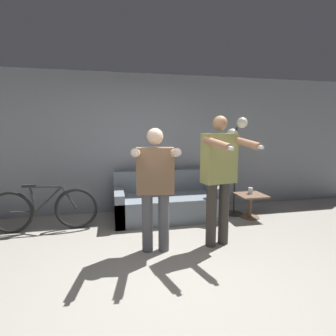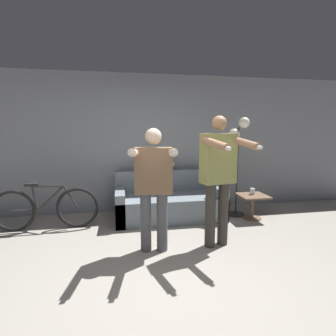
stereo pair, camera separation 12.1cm
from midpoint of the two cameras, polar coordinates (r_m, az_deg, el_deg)
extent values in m
plane|color=gray|center=(3.03, 0.67, -22.90)|extent=(16.00, 16.00, 0.00)
cube|color=gray|center=(5.06, -4.77, 5.27)|extent=(10.00, 0.05, 2.60)
cube|color=slate|center=(4.73, 1.04, -8.40)|extent=(1.89, 0.91, 0.41)
cube|color=slate|center=(5.00, 0.18, -2.71)|extent=(1.89, 0.14, 0.39)
cube|color=slate|center=(4.62, -9.61, -8.01)|extent=(0.16, 0.91, 0.55)
cube|color=slate|center=(4.95, 10.97, -6.95)|extent=(0.16, 0.91, 0.55)
cylinder|color=#56565B|center=(3.47, -3.84, -11.67)|extent=(0.14, 0.14, 0.77)
cylinder|color=#56565B|center=(3.47, -0.26, -11.65)|extent=(0.14, 0.14, 0.77)
cube|color=brown|center=(3.29, -2.11, -0.55)|extent=(0.50, 0.28, 0.58)
sphere|color=beige|center=(3.25, -2.15, 6.87)|extent=(0.21, 0.21, 0.21)
cylinder|color=beige|center=(3.02, -6.35, 3.30)|extent=(0.16, 0.51, 0.14)
cube|color=white|center=(2.77, -6.71, 3.37)|extent=(0.05, 0.13, 0.05)
cylinder|color=beige|center=(3.03, 2.13, 3.35)|extent=(0.16, 0.51, 0.14)
cube|color=white|center=(2.78, 2.54, 3.42)|extent=(0.05, 0.13, 0.05)
cylinder|color=#38332D|center=(3.61, 10.14, -10.12)|extent=(0.14, 0.14, 0.87)
cylinder|color=#38332D|center=(3.72, 12.82, -9.66)|extent=(0.14, 0.14, 0.87)
cube|color=#8C8E4C|center=(3.50, 11.86, 2.03)|extent=(0.48, 0.30, 0.65)
sphere|color=#9E7051|center=(3.48, 12.09, 9.55)|extent=(0.19, 0.19, 0.19)
cylinder|color=#9E7051|center=(3.16, 11.23, 5.26)|extent=(0.19, 0.52, 0.16)
cube|color=white|center=(2.96, 13.81, 4.29)|extent=(0.06, 0.13, 0.05)
cylinder|color=#9E7051|center=(3.41, 17.26, 5.26)|extent=(0.19, 0.52, 0.16)
cube|color=white|center=(3.22, 19.99, 4.34)|extent=(0.06, 0.13, 0.05)
ellipsoid|color=#B7AD9E|center=(4.95, 0.08, 0.29)|extent=(0.30, 0.11, 0.14)
sphere|color=#B7AD9E|center=(4.97, 1.54, 0.90)|extent=(0.11, 0.11, 0.11)
ellipsoid|color=#B7AD9E|center=(4.95, -1.77, -0.24)|extent=(0.17, 0.04, 0.04)
cone|color=#B7AD9E|center=(4.94, 1.36, 1.36)|extent=(0.03, 0.03, 0.03)
cone|color=#B7AD9E|center=(4.98, 1.27, 1.41)|extent=(0.03, 0.03, 0.03)
cylinder|color=black|center=(5.13, 15.12, -9.66)|extent=(0.34, 0.34, 0.02)
cylinder|color=black|center=(4.94, 15.47, -0.84)|extent=(0.03, 0.03, 1.61)
sphere|color=white|center=(4.93, 16.94, 9.42)|extent=(0.19, 0.19, 0.19)
sphere|color=white|center=(4.85, 14.93, 7.16)|extent=(0.19, 0.19, 0.19)
cylinder|color=brown|center=(5.01, 18.36, -10.27)|extent=(0.34, 0.34, 0.02)
cylinder|color=brown|center=(4.95, 18.47, -8.16)|extent=(0.06, 0.06, 0.40)
cube|color=brown|center=(4.90, 18.58, -5.74)|extent=(0.49, 0.49, 0.03)
cylinder|color=silver|center=(4.92, 18.57, -4.83)|extent=(0.08, 0.08, 0.11)
torus|color=black|center=(4.48, -18.34, -8.18)|extent=(0.66, 0.05, 0.66)
torus|color=black|center=(4.71, -30.04, -8.08)|extent=(0.66, 0.05, 0.66)
cylinder|color=#282828|center=(4.51, -23.45, -6.07)|extent=(0.42, 0.04, 0.40)
cylinder|color=#282828|center=(4.56, -26.29, -5.97)|extent=(0.10, 0.04, 0.40)
cylinder|color=#282828|center=(4.47, -24.01, -3.61)|extent=(0.46, 0.04, 0.05)
cylinder|color=#282828|center=(4.65, -27.91, -8.22)|extent=(0.36, 0.04, 0.05)
cylinder|color=#282828|center=(4.45, -19.71, -5.94)|extent=(0.23, 0.04, 0.38)
cube|color=black|center=(4.53, -26.87, -3.29)|extent=(0.20, 0.07, 0.04)
camera|label=1|loc=(0.06, -89.13, 0.13)|focal=28.00mm
camera|label=2|loc=(0.06, 90.87, -0.13)|focal=28.00mm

